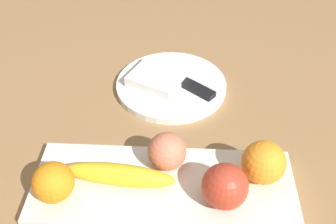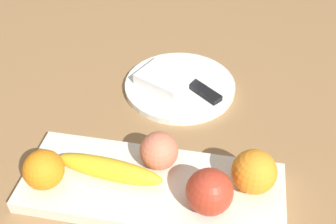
# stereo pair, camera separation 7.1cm
# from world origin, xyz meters

# --- Properties ---
(ground_plane) EXTENTS (2.40, 2.40, 0.00)m
(ground_plane) POSITION_xyz_m (0.00, 0.00, 0.00)
(ground_plane) COLOR #987045
(fruit_tray) EXTENTS (0.42, 0.16, 0.02)m
(fruit_tray) POSITION_xyz_m (-0.02, -0.02, 0.01)
(fruit_tray) COLOR white
(fruit_tray) RESTS_ON ground_plane
(apple) EXTENTS (0.07, 0.07, 0.07)m
(apple) POSITION_xyz_m (-0.11, 0.01, 0.06)
(apple) COLOR #BD3B26
(apple) RESTS_ON fruit_tray
(banana) EXTENTS (0.18, 0.05, 0.04)m
(banana) POSITION_xyz_m (0.05, -0.02, 0.04)
(banana) COLOR yellow
(banana) RESTS_ON fruit_tray
(orange_near_apple) EXTENTS (0.06, 0.06, 0.06)m
(orange_near_apple) POSITION_xyz_m (0.14, 0.01, 0.05)
(orange_near_apple) COLOR orange
(orange_near_apple) RESTS_ON fruit_tray
(orange_near_banana) EXTENTS (0.07, 0.07, 0.07)m
(orange_near_banana) POSITION_xyz_m (-0.17, -0.04, 0.06)
(orange_near_banana) COLOR orange
(orange_near_banana) RESTS_ON fruit_tray
(peach) EXTENTS (0.06, 0.06, 0.06)m
(peach) POSITION_xyz_m (-0.02, -0.06, 0.05)
(peach) COLOR #DE7758
(peach) RESTS_ON fruit_tray
(dinner_plate) EXTENTS (0.23, 0.23, 0.01)m
(dinner_plate) POSITION_xyz_m (-0.02, -0.29, 0.01)
(dinner_plate) COLOR white
(dinner_plate) RESTS_ON ground_plane
(folded_napkin) EXTENTS (0.13, 0.13, 0.02)m
(folded_napkin) POSITION_xyz_m (0.01, -0.29, 0.03)
(folded_napkin) COLOR white
(folded_napkin) RESTS_ON dinner_plate
(knife) EXTENTS (0.15, 0.13, 0.01)m
(knife) POSITION_xyz_m (-0.06, -0.28, 0.02)
(knife) COLOR silver
(knife) RESTS_ON dinner_plate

